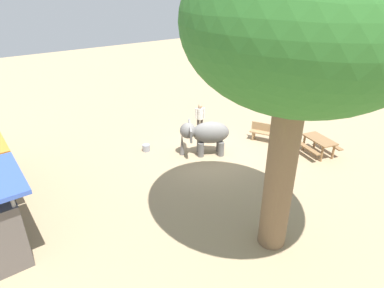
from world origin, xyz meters
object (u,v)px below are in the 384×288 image
at_px(elephant, 205,134).
at_px(feed_bucket, 146,148).
at_px(shade_tree_main, 301,27).
at_px(wooden_bench, 265,132).
at_px(person_handler, 200,117).
at_px(picnic_table_near, 319,143).

height_order(elephant, feed_bucket, elephant).
distance_m(shade_tree_main, feed_bucket, 9.61).
relative_size(wooden_bench, feed_bucket, 3.97).
distance_m(person_handler, feed_bucket, 3.32).
xyz_separation_m(wooden_bench, feed_bucket, (2.54, 5.26, -0.31)).
height_order(person_handler, shade_tree_main, shade_tree_main).
bearing_deg(feed_bucket, elephant, -132.64).
height_order(shade_tree_main, picnic_table_near, shade_tree_main).
relative_size(person_handler, wooden_bench, 1.13).
height_order(person_handler, feed_bucket, person_handler).
bearing_deg(elephant, shade_tree_main, 103.45).
relative_size(picnic_table_near, feed_bucket, 5.11).
distance_m(elephant, wooden_bench, 3.34).
height_order(shade_tree_main, feed_bucket, shade_tree_main).
bearing_deg(wooden_bench, shade_tree_main, 107.02).
xyz_separation_m(elephant, wooden_bench, (-0.67, -3.23, -0.53)).
xyz_separation_m(person_handler, feed_bucket, (-0.05, 3.23, -0.79)).
xyz_separation_m(wooden_bench, picnic_table_near, (-2.45, -0.87, 0.12)).
height_order(elephant, shade_tree_main, shade_tree_main).
height_order(shade_tree_main, wooden_bench, shade_tree_main).
distance_m(shade_tree_main, picnic_table_near, 8.62).
relative_size(elephant, picnic_table_near, 1.17).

